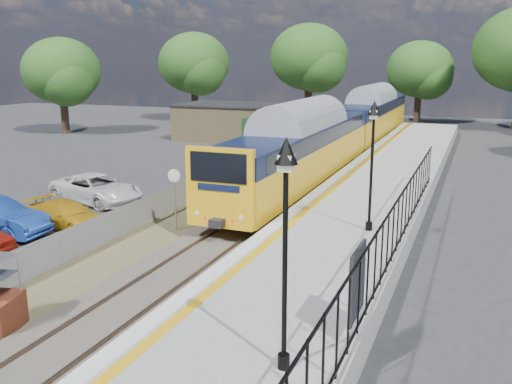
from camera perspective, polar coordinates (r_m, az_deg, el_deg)
The scene contains 14 objects.
ground at distance 17.61m, azimuth -10.29°, elevation -10.01°, with size 120.00×120.00×0.00m, color #2D2D30.
track_bed at distance 25.99m, azimuth 0.04°, elevation -1.97°, with size 5.90×80.00×0.29m.
platform at distance 23.04m, azimuth 9.38°, elevation -3.20°, with size 5.00×70.00×0.90m, color gray.
platform_edge at distance 23.42m, azimuth 4.49°, elevation -1.65°, with size 0.90×70.00×0.01m.
victorian_lamp_south at distance 10.51m, azimuth 2.98°, elevation -0.96°, with size 0.44×0.44×4.60m.
victorian_lamp_north at distance 20.13m, azimuth 11.63°, elevation 5.55°, with size 0.44×0.44×4.60m.
palisade_fence at distance 16.82m, azimuth 13.15°, elevation -4.60°, with size 0.12×26.00×2.00m.
wire_fence at distance 29.41m, azimuth -5.05°, elevation 0.78°, with size 0.06×52.00×1.20m.
outbuilding at distance 49.28m, azimuth -2.07°, elevation 6.88°, with size 10.80×10.10×3.12m.
tree_line at distance 56.15m, azimuth 14.42°, elevation 12.45°, with size 56.80×43.80×11.88m.
train at distance 40.08m, azimuth 8.91°, elevation 6.48°, with size 2.82×40.83×3.51m.
speed_sign at distance 23.10m, azimuth -8.13°, elevation 0.21°, with size 0.52×0.12×2.60m.
car_yellow at distance 24.94m, azimuth -18.38°, elevation -2.18°, with size 1.58×3.88×1.13m, color gold.
car_white at distance 28.88m, azimuth -15.67°, elevation 0.31°, with size 2.31×5.02×1.40m, color silver.
Camera 1 is at (8.74, -13.67, 6.85)m, focal length 40.00 mm.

